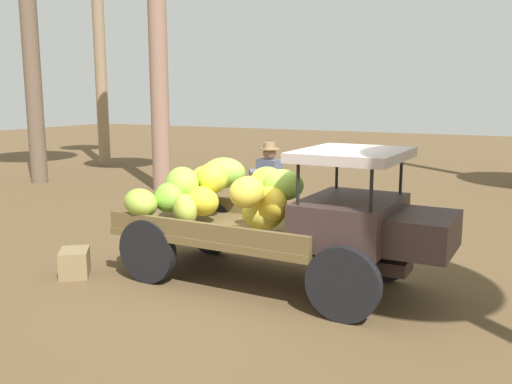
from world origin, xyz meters
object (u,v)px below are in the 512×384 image
wooden_crate (75,263)px  truck (279,215)px  farmer (269,187)px  loose_banana_bunch (295,231)px

wooden_crate → truck: bearing=19.6°
truck → wooden_crate: truck is taller
truck → wooden_crate: size_ratio=8.70×
farmer → loose_banana_bunch: 0.92m
truck → farmer: bearing=121.0°
farmer → wooden_crate: size_ratio=3.38×
loose_banana_bunch → farmer: bearing=-140.3°
truck → farmer: 2.04m
wooden_crate → loose_banana_bunch: loose_banana_bunch is taller
wooden_crate → loose_banana_bunch: 3.70m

